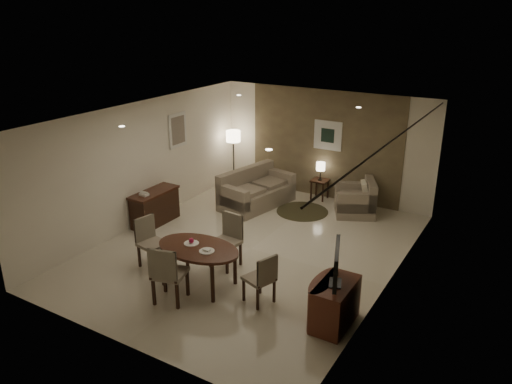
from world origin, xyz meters
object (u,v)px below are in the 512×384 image
Objects in this scene: console_desk at (155,207)px; tv_cabinet at (335,304)px; chair_left at (153,243)px; chair_far at (225,242)px; armchair at (355,197)px; sofa at (257,188)px; side_table at (320,189)px; chair_right at (259,278)px; dining_table at (199,266)px; chair_near at (170,272)px; floor_lamp at (234,158)px.

console_desk is 1.33× the size of tv_cabinet.
console_desk is 1.28× the size of chair_left.
armchair is (1.17, 3.63, -0.09)m from chair_far.
sofa is 3.71× the size of side_table.
chair_right reaches higher than console_desk.
dining_table is at bearing -67.79° from chair_right.
chair_left is (-1.14, -0.69, -0.03)m from chair_far.
chair_right reaches higher than armchair.
side_table is (0.20, 5.50, -0.26)m from chair_near.
tv_cabinet is at bearing -63.57° from side_table.
chair_right and sofa have the same top height.
armchair is at bearing 37.65° from console_desk.
armchair is (2.22, 0.72, -0.03)m from sofa.
armchair is at bearing -119.53° from chair_near.
dining_table is 1.12m from chair_left.
chair_near is 5.51m from side_table.
floor_lamp is at bearing -82.38° from chair_near.
dining_table is 0.82× the size of sofa.
chair_far reaches higher than chair_left.
chair_near is 2.04× the size of side_table.
chair_far is 3.09m from sofa.
dining_table is 0.67m from chair_near.
chair_left is 1.07× the size of chair_right.
console_desk is at bearing 157.32° from sofa.
armchair is at bearing 74.82° from dining_table.
side_table is at bearing 5.18° from floor_lamp.
chair_far is at bearing -110.17° from chair_near.
chair_left reaches higher than side_table.
chair_near is 1.42m from chair_far.
chair_right is at bearing -177.86° from tv_cabinet.
console_desk is 3.91m from chair_right.
armchair is at bearing -17.07° from chair_left.
side_table is (2.53, 3.25, -0.12)m from console_desk.
chair_far is 4.10m from side_table.
console_desk is 3.24m from chair_near.
tv_cabinet is 4.99m from sofa.
chair_near is at bearing -41.75° from chair_right.
chair_left reaches higher than tv_cabinet.
chair_right is 4.34m from armchair.
console_desk is 1.21× the size of chair_far.
chair_right is at bearing -52.76° from floor_lamp.
armchair is at bearing -60.46° from sofa.
floor_lamp is (0.11, 3.03, 0.38)m from console_desk.
armchair reaches higher than tv_cabinet.
tv_cabinet is 0.98× the size of armchair.
chair_far is at bearing 87.99° from dining_table.
chair_near reaches higher than chair_right.
chair_left is (-1.02, 0.72, -0.04)m from chair_near.
armchair is (1.29, 5.04, -0.10)m from chair_near.
tv_cabinet is at bearing -178.82° from chair_near.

